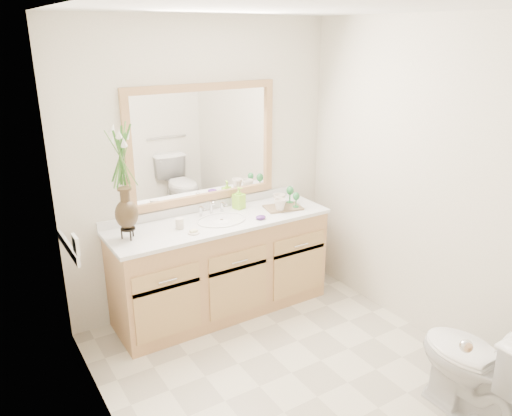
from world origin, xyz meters
TOP-DOWN VIEW (x-y plane):
  - floor at (0.00, 0.00)m, footprint 2.60×2.60m
  - ceiling at (0.00, 0.00)m, footprint 2.40×2.60m
  - wall_back at (0.00, 1.30)m, footprint 2.40×0.02m
  - wall_front at (0.00, -1.30)m, footprint 2.40×0.02m
  - wall_left at (-1.20, 0.00)m, footprint 0.02×2.60m
  - wall_right at (1.20, 0.00)m, footprint 0.02×2.60m
  - vanity at (0.00, 1.01)m, footprint 1.80×0.55m
  - counter at (0.00, 1.01)m, footprint 1.84×0.57m
  - sink at (0.00, 1.00)m, footprint 0.38×0.34m
  - mirror at (0.00, 1.28)m, footprint 1.32×0.04m
  - switch_plate at (-1.19, 0.76)m, footprint 0.02×0.12m
  - door at (-0.30, -1.29)m, footprint 0.80×0.03m
  - toilet at (0.70, -0.92)m, footprint 0.42×0.75m
  - flower_vase at (-0.76, 1.03)m, footprint 0.20×0.20m
  - tumbler at (-0.36, 1.01)m, footprint 0.06×0.06m
  - soap_dish at (-0.31, 0.86)m, footprint 0.09×0.09m
  - soap_bottle at (0.27, 1.17)m, footprint 0.10×0.10m
  - purple_dish at (0.28, 0.85)m, footprint 0.09×0.07m
  - tray at (0.59, 0.97)m, footprint 0.35×0.27m
  - mug_left at (0.52, 0.92)m, footprint 0.11×0.11m
  - mug_right at (0.58, 1.01)m, footprint 0.14×0.14m
  - goblet_front at (0.68, 0.91)m, footprint 0.06×0.06m
  - goblet_back at (0.71, 1.03)m, footprint 0.07×0.07m

SIDE VIEW (x-z plane):
  - floor at x=0.00m, z-range 0.00..0.00m
  - toilet at x=0.70m, z-range 0.00..0.74m
  - vanity at x=0.00m, z-range 0.00..0.80m
  - sink at x=0.00m, z-range 0.66..0.89m
  - counter at x=0.00m, z-range 0.80..0.83m
  - tray at x=0.59m, z-range 0.83..0.85m
  - soap_dish at x=-0.31m, z-range 0.83..0.85m
  - purple_dish at x=0.28m, z-range 0.83..0.86m
  - tumbler at x=-0.36m, z-range 0.83..0.91m
  - mug_left at x=0.52m, z-range 0.85..0.95m
  - mug_right at x=0.58m, z-range 0.85..0.95m
  - soap_bottle at x=0.27m, z-range 0.83..1.00m
  - goblet_front at x=0.68m, z-range 0.87..1.00m
  - goblet_back at x=0.71m, z-range 0.87..1.02m
  - switch_plate at x=-1.19m, z-range 0.92..1.04m
  - door at x=-0.30m, z-range 0.00..2.00m
  - wall_back at x=0.00m, z-range 0.00..2.40m
  - wall_front at x=0.00m, z-range 0.00..2.40m
  - wall_left at x=-1.20m, z-range 0.00..2.40m
  - wall_right at x=1.20m, z-range 0.00..2.40m
  - flower_vase at x=-0.76m, z-range 0.97..1.78m
  - mirror at x=0.00m, z-range 0.92..1.89m
  - ceiling at x=0.00m, z-range 2.39..2.41m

